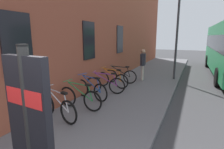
{
  "coord_description": "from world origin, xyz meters",
  "views": [
    {
      "loc": [
        -1.3,
        -0.75,
        2.59
      ],
      "look_at": [
        4.55,
        1.95,
        1.23
      ],
      "focal_mm": 29.11,
      "sensor_mm": 36.0,
      "label": 1
    }
  ],
  "objects_px": {
    "bicycle_end_of_row": "(57,107)",
    "street_lamp": "(178,25)",
    "bicycle_leaning_wall": "(112,80)",
    "pedestrian_by_facade": "(143,61)",
    "bicycle_mid_rack": "(120,76)",
    "bicycle_nearest_sign": "(105,85)",
    "bicycle_under_window": "(91,89)",
    "transit_info_sign": "(30,127)",
    "bicycle_beside_lamp": "(80,98)"
  },
  "relations": [
    {
      "from": "bicycle_end_of_row",
      "to": "street_lamp",
      "type": "xyz_separation_m",
      "value": [
        7.03,
        -2.57,
        2.71
      ]
    },
    {
      "from": "bicycle_leaning_wall",
      "to": "bicycle_under_window",
      "type": "bearing_deg",
      "value": 178.15
    },
    {
      "from": "bicycle_nearest_sign",
      "to": "bicycle_beside_lamp",
      "type": "bearing_deg",
      "value": 179.7
    },
    {
      "from": "bicycle_nearest_sign",
      "to": "transit_info_sign",
      "type": "relative_size",
      "value": 0.72
    },
    {
      "from": "bicycle_leaning_wall",
      "to": "transit_info_sign",
      "type": "bearing_deg",
      "value": -161.69
    },
    {
      "from": "bicycle_end_of_row",
      "to": "bicycle_nearest_sign",
      "type": "height_order",
      "value": "same"
    },
    {
      "from": "pedestrian_by_facade",
      "to": "street_lamp",
      "type": "distance_m",
      "value": 2.79
    },
    {
      "from": "transit_info_sign",
      "to": "bicycle_end_of_row",
      "type": "bearing_deg",
      "value": 38.39
    },
    {
      "from": "bicycle_nearest_sign",
      "to": "street_lamp",
      "type": "xyz_separation_m",
      "value": [
        4.14,
        -2.43,
        2.71
      ]
    },
    {
      "from": "bicycle_leaning_wall",
      "to": "street_lamp",
      "type": "height_order",
      "value": "street_lamp"
    },
    {
      "from": "bicycle_under_window",
      "to": "pedestrian_by_facade",
      "type": "relative_size",
      "value": 0.98
    },
    {
      "from": "bicycle_nearest_sign",
      "to": "bicycle_mid_rack",
      "type": "xyz_separation_m",
      "value": [
        1.93,
        0.08,
        -0.0
      ]
    },
    {
      "from": "bicycle_under_window",
      "to": "bicycle_nearest_sign",
      "type": "relative_size",
      "value": 1.0
    },
    {
      "from": "bicycle_leaning_wall",
      "to": "street_lamp",
      "type": "relative_size",
      "value": 0.34
    },
    {
      "from": "bicycle_end_of_row",
      "to": "transit_info_sign",
      "type": "xyz_separation_m",
      "value": [
        -2.81,
        -2.23,
        1.21
      ]
    },
    {
      "from": "bicycle_end_of_row",
      "to": "bicycle_leaning_wall",
      "type": "distance_m",
      "value": 3.88
    },
    {
      "from": "bicycle_beside_lamp",
      "to": "transit_info_sign",
      "type": "bearing_deg",
      "value": -151.04
    },
    {
      "from": "bicycle_beside_lamp",
      "to": "pedestrian_by_facade",
      "type": "height_order",
      "value": "pedestrian_by_facade"
    },
    {
      "from": "bicycle_mid_rack",
      "to": "transit_info_sign",
      "type": "xyz_separation_m",
      "value": [
        -7.63,
        -2.16,
        1.21
      ]
    },
    {
      "from": "bicycle_mid_rack",
      "to": "street_lamp",
      "type": "xyz_separation_m",
      "value": [
        2.22,
        -2.51,
        2.71
      ]
    },
    {
      "from": "bicycle_beside_lamp",
      "to": "bicycle_leaning_wall",
      "type": "xyz_separation_m",
      "value": [
        2.91,
        0.12,
        0.0
      ]
    },
    {
      "from": "transit_info_sign",
      "to": "pedestrian_by_facade",
      "type": "xyz_separation_m",
      "value": [
        8.81,
        1.27,
        -0.52
      ]
    },
    {
      "from": "bicycle_mid_rack",
      "to": "street_lamp",
      "type": "relative_size",
      "value": 0.33
    },
    {
      "from": "bicycle_leaning_wall",
      "to": "pedestrian_by_facade",
      "type": "xyz_separation_m",
      "value": [
        2.12,
        -0.94,
        0.68
      ]
    },
    {
      "from": "bicycle_beside_lamp",
      "to": "bicycle_leaning_wall",
      "type": "distance_m",
      "value": 2.92
    },
    {
      "from": "bicycle_under_window",
      "to": "street_lamp",
      "type": "xyz_separation_m",
      "value": [
        5.02,
        -2.62,
        2.71
      ]
    },
    {
      "from": "bicycle_leaning_wall",
      "to": "bicycle_mid_rack",
      "type": "relative_size",
      "value": 1.01
    },
    {
      "from": "bicycle_leaning_wall",
      "to": "bicycle_mid_rack",
      "type": "height_order",
      "value": "same"
    },
    {
      "from": "bicycle_under_window",
      "to": "bicycle_mid_rack",
      "type": "relative_size",
      "value": 0.99
    },
    {
      "from": "bicycle_nearest_sign",
      "to": "transit_info_sign",
      "type": "xyz_separation_m",
      "value": [
        -5.7,
        -2.08,
        1.21
      ]
    },
    {
      "from": "bicycle_under_window",
      "to": "bicycle_nearest_sign",
      "type": "distance_m",
      "value": 0.9
    },
    {
      "from": "bicycle_under_window",
      "to": "bicycle_mid_rack",
      "type": "bearing_deg",
      "value": -2.36
    },
    {
      "from": "street_lamp",
      "to": "bicycle_leaning_wall",
      "type": "bearing_deg",
      "value": 140.92
    },
    {
      "from": "transit_info_sign",
      "to": "street_lamp",
      "type": "xyz_separation_m",
      "value": [
        9.84,
        -0.35,
        1.5
      ]
    },
    {
      "from": "bicycle_end_of_row",
      "to": "bicycle_under_window",
      "type": "bearing_deg",
      "value": 1.31
    },
    {
      "from": "bicycle_under_window",
      "to": "bicycle_mid_rack",
      "type": "distance_m",
      "value": 2.81
    },
    {
      "from": "transit_info_sign",
      "to": "pedestrian_by_facade",
      "type": "relative_size",
      "value": 1.36
    },
    {
      "from": "bicycle_beside_lamp",
      "to": "pedestrian_by_facade",
      "type": "xyz_separation_m",
      "value": [
        5.03,
        -0.82,
        0.68
      ]
    },
    {
      "from": "bicycle_beside_lamp",
      "to": "bicycle_mid_rack",
      "type": "relative_size",
      "value": 1.01
    },
    {
      "from": "bicycle_beside_lamp",
      "to": "bicycle_nearest_sign",
      "type": "relative_size",
      "value": 1.03
    },
    {
      "from": "pedestrian_by_facade",
      "to": "street_lamp",
      "type": "bearing_deg",
      "value": -57.45
    },
    {
      "from": "pedestrian_by_facade",
      "to": "bicycle_under_window",
      "type": "bearing_deg",
      "value": 165.88
    },
    {
      "from": "bicycle_beside_lamp",
      "to": "bicycle_end_of_row",
      "type": "bearing_deg",
      "value": 171.85
    },
    {
      "from": "transit_info_sign",
      "to": "street_lamp",
      "type": "relative_size",
      "value": 0.46
    },
    {
      "from": "bicycle_mid_rack",
      "to": "bicycle_end_of_row",
      "type": "bearing_deg",
      "value": 179.17
    },
    {
      "from": "bicycle_beside_lamp",
      "to": "pedestrian_by_facade",
      "type": "relative_size",
      "value": 1.01
    },
    {
      "from": "bicycle_under_window",
      "to": "pedestrian_by_facade",
      "type": "distance_m",
      "value": 4.17
    },
    {
      "from": "bicycle_nearest_sign",
      "to": "bicycle_under_window",
      "type": "bearing_deg",
      "value": 167.51
    },
    {
      "from": "pedestrian_by_facade",
      "to": "bicycle_nearest_sign",
      "type": "bearing_deg",
      "value": 165.43
    },
    {
      "from": "bicycle_end_of_row",
      "to": "bicycle_beside_lamp",
      "type": "xyz_separation_m",
      "value": [
        0.96,
        -0.14,
        0.0
      ]
    }
  ]
}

